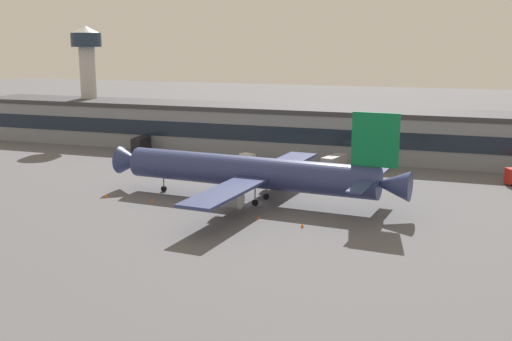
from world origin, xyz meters
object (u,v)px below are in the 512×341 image
airliner (253,172)px  follow_me_car (163,157)px  catering_truck (141,144)px  baggage_tug (247,157)px  fuel_truck (334,162)px  traffic_cone_1 (302,225)px  crew_van (376,166)px  traffic_cone_0 (152,200)px  traffic_cone_3 (106,196)px  traffic_cone_2 (258,217)px  control_tower (88,70)px

airliner → follow_me_car: size_ratio=12.21×
airliner → catering_truck: airliner is taller
baggage_tug → fuel_truck: fuel_truck is taller
fuel_truck → traffic_cone_1: size_ratio=12.45×
crew_van → traffic_cone_0: 53.12m
airliner → traffic_cone_3: airliner is taller
crew_van → airliner: bearing=-116.8°
follow_me_car → catering_truck: 14.42m
traffic_cone_2 → traffic_cone_3: (-31.81, 3.87, 0.08)m
follow_me_car → traffic_cone_3: 36.51m
control_tower → airliner: bearing=-37.0°
traffic_cone_0 → traffic_cone_2: size_ratio=0.96×
fuel_truck → traffic_cone_2: bearing=-94.2°
catering_truck → traffic_cone_1: size_ratio=10.46×
crew_van → traffic_cone_3: size_ratio=7.61×
airliner → traffic_cone_3: bearing=-166.3°
baggage_tug → crew_van: bearing=-4.8°
crew_van → traffic_cone_1: bearing=-95.3°
follow_me_car → traffic_cone_0: 38.84m
follow_me_car → crew_van: bearing=5.3°
airliner → traffic_cone_1: (12.87, -12.65, -5.18)m
traffic_cone_3 → traffic_cone_2: bearing=-6.9°
fuel_truck → crew_van: size_ratio=1.57×
catering_truck → traffic_cone_0: bearing=-58.1°
airliner → traffic_cone_1: airliner is taller
airliner → traffic_cone_2: airliner is taller
traffic_cone_0 → traffic_cone_3: 9.44m
control_tower → catering_truck: control_tower is taller
fuel_truck → catering_truck: (-53.15, 5.39, 0.41)m
control_tower → crew_van: (88.37, -19.59, -19.21)m
control_tower → follow_me_car: 48.53m
control_tower → traffic_cone_0: bearing=-48.1°
catering_truck → follow_me_car: bearing=-38.8°
crew_van → traffic_cone_0: (-34.91, -40.01, -1.18)m
catering_truck → traffic_cone_3: catering_truck is taller
control_tower → traffic_cone_0: control_tower is taller
follow_me_car → traffic_cone_0: size_ratio=8.60×
airliner → traffic_cone_2: size_ratio=100.30×
catering_truck → crew_van: bearing=-3.8°
crew_van → catering_truck: 62.61m
traffic_cone_2 → traffic_cone_3: size_ratio=0.78×
crew_van → control_tower: bearing=167.5°
airliner → control_tower: size_ratio=1.74×
airliner → baggage_tug: (-14.82, 36.73, -4.45)m
traffic_cone_0 → traffic_cone_1: (30.59, -6.66, 0.08)m
control_tower → traffic_cone_2: 101.37m
follow_me_car → traffic_cone_3: bearing=-79.1°
catering_truck → control_tower: bearing=149.3°
airliner → baggage_tug: 39.86m
traffic_cone_1 → traffic_cone_2: traffic_cone_1 is taller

